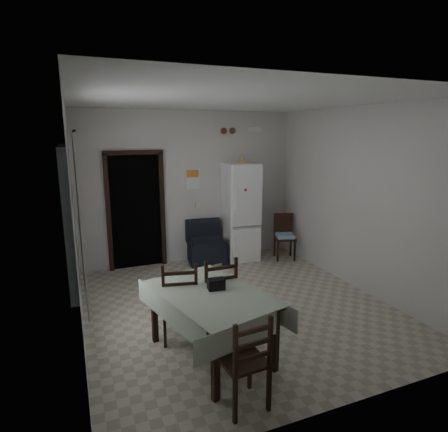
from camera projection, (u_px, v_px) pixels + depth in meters
The scene contains 25 objects.
ground at pixel (237, 306), 5.48m from camera, with size 4.50×4.50×0.00m, color #B4AB93.
ceiling at pixel (238, 100), 4.85m from camera, with size 4.20×4.50×0.02m, color white, non-canonical shape.
wall_back at pixel (190, 188), 7.20m from camera, with size 4.20×0.02×2.90m, color silver, non-canonical shape.
wall_front at pixel (347, 259), 3.13m from camera, with size 4.20×0.02×2.90m, color silver, non-canonical shape.
wall_left at pixel (75, 223), 4.39m from camera, with size 0.02×4.50×2.90m, color silver, non-canonical shape.
wall_right at pixel (358, 199), 5.94m from camera, with size 0.02×4.50×2.90m, color silver, non-canonical shape.
doorway at pixel (134, 210), 7.08m from camera, with size 1.06×0.52×2.22m.
window_recess at pixel (69, 218), 4.17m from camera, with size 0.10×1.20×1.60m, color silver.
curtain at pixel (80, 217), 4.21m from camera, with size 0.02×1.45×1.85m, color silver.
curtain_rod at pixel (73, 131), 4.01m from camera, with size 0.02×0.02×1.60m, color black.
calendar at pixel (192, 179), 7.17m from camera, with size 0.28×0.02×0.40m, color white.
calendar_image at pixel (192, 174), 7.14m from camera, with size 0.24×0.01×0.14m, color orange.
light_switch at pixel (198, 205), 7.32m from camera, with size 0.08×0.02×0.12m, color beige.
vent_left at pixel (224, 131), 7.21m from camera, with size 0.12×0.12×0.03m, color brown.
vent_right at pixel (232, 131), 7.28m from camera, with size 0.12×0.12×0.03m, color brown.
emergency_light at pixel (255, 129), 7.42m from camera, with size 0.25×0.07×0.09m, color white.
fridge at pixel (240, 212), 7.36m from camera, with size 0.62×0.62×1.91m, color white, non-canonical shape.
tan_cone at pixel (242, 158), 7.11m from camera, with size 0.22×0.22×0.18m, color tan.
navy_seat at pixel (207, 242), 7.22m from camera, with size 0.68×0.66×0.83m, color black, non-canonical shape.
corner_chair at pixel (285, 237), 7.46m from camera, with size 0.39×0.39×0.90m, color black, non-canonical shape.
dining_table at pixel (211, 324), 4.19m from camera, with size 0.97×1.48×0.77m, color #99A890, non-canonical shape.
black_bag at pixel (216, 284), 4.18m from camera, with size 0.19×0.11×0.12m, color black.
dining_chair_far_left at pixel (179, 299), 4.53m from camera, with size 0.44×0.44×1.02m, color black, non-canonical shape.
dining_chair_far_right at pixel (216, 294), 4.68m from camera, with size 0.44×0.44×1.03m, color black, non-canonical shape.
dining_chair_near_head at pixel (243, 359), 3.40m from camera, with size 0.40×0.40×0.94m, color black, non-canonical shape.
Camera 1 is at (-2.08, -4.62, 2.48)m, focal length 30.00 mm.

